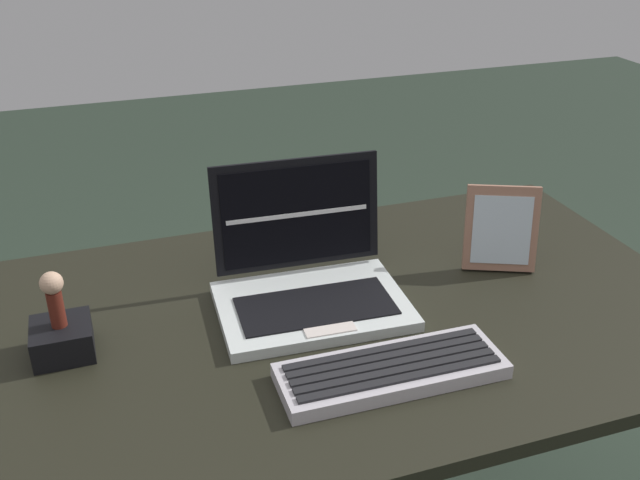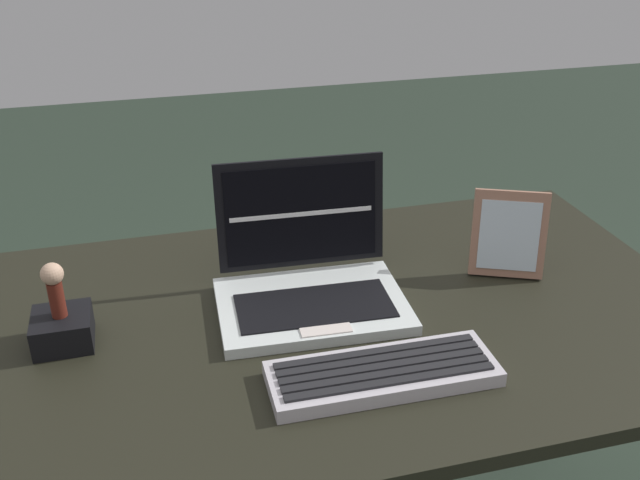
# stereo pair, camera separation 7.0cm
# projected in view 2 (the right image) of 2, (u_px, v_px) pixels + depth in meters

# --- Properties ---
(desk) EXTENTS (1.33, 0.75, 0.73)m
(desk) POSITION_uv_depth(u_px,v_px,m) (315.00, 374.00, 1.26)
(desk) COLOR black
(desk) RESTS_ON ground
(laptop_front) EXTENTS (0.32, 0.26, 0.23)m
(laptop_front) POSITION_uv_depth(u_px,v_px,m) (311.00, 278.00, 1.23)
(laptop_front) COLOR silver
(laptop_front) RESTS_ON desk
(external_keyboard) EXTENTS (0.34, 0.12, 0.03)m
(external_keyboard) POSITION_uv_depth(u_px,v_px,m) (383.00, 373.00, 1.05)
(external_keyboard) COLOR #BEB8BF
(external_keyboard) RESTS_ON desk
(photo_frame) EXTENTS (0.14, 0.09, 0.16)m
(photo_frame) POSITION_uv_depth(u_px,v_px,m) (509.00, 235.00, 1.30)
(photo_frame) COLOR #946650
(photo_frame) RESTS_ON desk
(figurine_stand) EXTENTS (0.09, 0.09, 0.05)m
(figurine_stand) POSITION_uv_depth(u_px,v_px,m) (63.00, 329.00, 1.12)
(figurine_stand) COLOR black
(figurine_stand) RESTS_ON desk
(figurine) EXTENTS (0.03, 0.03, 0.09)m
(figurine) POSITION_uv_depth(u_px,v_px,m) (54.00, 285.00, 1.09)
(figurine) COLOR #561D13
(figurine) RESTS_ON figurine_stand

